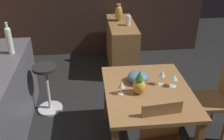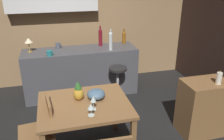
{
  "view_description": "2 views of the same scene",
  "coord_description": "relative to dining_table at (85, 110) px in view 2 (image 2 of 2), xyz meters",
  "views": [
    {
      "loc": [
        -2.3,
        0.33,
        2.22
      ],
      "look_at": [
        0.19,
        0.08,
        0.86
      ],
      "focal_mm": 41.67,
      "sensor_mm": 36.0,
      "label": 1
    },
    {
      "loc": [
        -0.36,
        -2.78,
        2.21
      ],
      "look_at": [
        0.38,
        0.09,
        0.99
      ],
      "focal_mm": 37.81,
      "sensor_mm": 36.0,
      "label": 2
    }
  ],
  "objects": [
    {
      "name": "wine_bottle_clear",
      "position": [
        0.72,
        1.52,
        0.44
      ],
      "size": [
        0.07,
        0.07,
        0.39
      ],
      "color": "silver",
      "rests_on": "kitchen_counter"
    },
    {
      "name": "wine_bottle_ruby",
      "position": [
        0.59,
        1.83,
        0.43
      ],
      "size": [
        0.07,
        0.07,
        0.39
      ],
      "color": "maroon",
      "rests_on": "kitchen_counter"
    },
    {
      "name": "chair_near_window",
      "position": [
        -0.53,
        -0.04,
        -0.16
      ],
      "size": [
        0.44,
        0.44,
        0.87
      ],
      "color": "olive",
      "rests_on": "ground_plane"
    },
    {
      "name": "cup_teal",
      "position": [
        -0.37,
        1.46,
        0.3
      ],
      "size": [
        0.13,
        0.09,
        0.09
      ],
      "color": "teal",
      "rests_on": "kitchen_counter"
    },
    {
      "name": "sideboard_cabinet",
      "position": [
        1.94,
        0.01,
        -0.23
      ],
      "size": [
        1.1,
        0.44,
        0.82
      ],
      "primitive_type": "cube",
      "color": "olive",
      "rests_on": "ground_plane"
    },
    {
      "name": "bar_stool",
      "position": [
        0.76,
        1.17,
        -0.28
      ],
      "size": [
        0.34,
        0.34,
        0.68
      ],
      "color": "#262323",
      "rests_on": "ground_plane"
    },
    {
      "name": "wine_glass_center",
      "position": [
        0.04,
        -0.28,
        0.2
      ],
      "size": [
        0.08,
        0.08,
        0.15
      ],
      "color": "silver",
      "rests_on": "dining_table"
    },
    {
      "name": "wine_bottle_amber",
      "position": [
        1.07,
        1.85,
        0.39
      ],
      "size": [
        0.07,
        0.07,
        0.3
      ],
      "color": "#8C5114",
      "rests_on": "kitchen_counter"
    },
    {
      "name": "cup_slate",
      "position": [
        -0.21,
        1.87,
        0.31
      ],
      "size": [
        0.13,
        0.09,
        0.1
      ],
      "color": "#515660",
      "rests_on": "kitchen_counter"
    },
    {
      "name": "wine_glass_right",
      "position": [
        -0.05,
        0.29,
        0.2
      ],
      "size": [
        0.07,
        0.07,
        0.15
      ],
      "color": "silver",
      "rests_on": "dining_table"
    },
    {
      "name": "pineapple_centerpiece",
      "position": [
        -0.05,
        0.11,
        0.21
      ],
      "size": [
        0.13,
        0.13,
        0.26
      ],
      "color": "gold",
      "rests_on": "dining_table"
    },
    {
      "name": "wine_glass_left",
      "position": [
        0.09,
        -0.16,
        0.23
      ],
      "size": [
        0.07,
        0.07,
        0.18
      ],
      "color": "silver",
      "rests_on": "dining_table"
    },
    {
      "name": "pillar_candle_tall",
      "position": [
        1.82,
        -0.07,
        0.26
      ],
      "size": [
        0.07,
        0.07,
        0.19
      ],
      "color": "white",
      "rests_on": "sideboard_cabinet"
    },
    {
      "name": "counter_lamp",
      "position": [
        -0.71,
        1.75,
        0.46
      ],
      "size": [
        0.15,
        0.15,
        0.26
      ],
      "color": "#A58447",
      "rests_on": "kitchen_counter"
    },
    {
      "name": "ground_plane",
      "position": [
        0.06,
        0.27,
        -0.64
      ],
      "size": [
        9.0,
        9.0,
        0.0
      ],
      "primitive_type": "plane",
      "color": "black"
    },
    {
      "name": "dining_table",
      "position": [
        0.0,
        0.0,
        0.0
      ],
      "size": [
        1.1,
        0.9,
        0.74
      ],
      "color": "olive",
      "rests_on": "ground_plane"
    },
    {
      "name": "kitchen_counter",
      "position": [
        0.18,
        1.69,
        -0.19
      ],
      "size": [
        2.1,
        0.6,
        0.9
      ],
      "primitive_type": "cube",
      "color": "#4C4C51",
      "rests_on": "ground_plane"
    },
    {
      "name": "fruit_bowl",
      "position": [
        0.16,
        0.08,
        0.16
      ],
      "size": [
        0.23,
        0.23,
        0.12
      ],
      "primitive_type": "ellipsoid",
      "color": "slate",
      "rests_on": "dining_table"
    },
    {
      "name": "wall_kitchen_back",
      "position": [
        0.0,
        2.35,
        0.77
      ],
      "size": [
        5.2,
        0.33,
        2.6
      ],
      "color": "#9E7A51",
      "rests_on": "ground_plane"
    }
  ]
}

